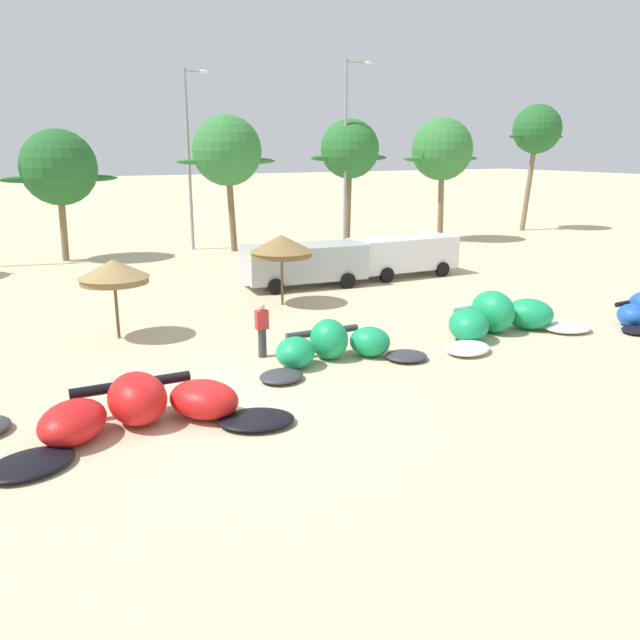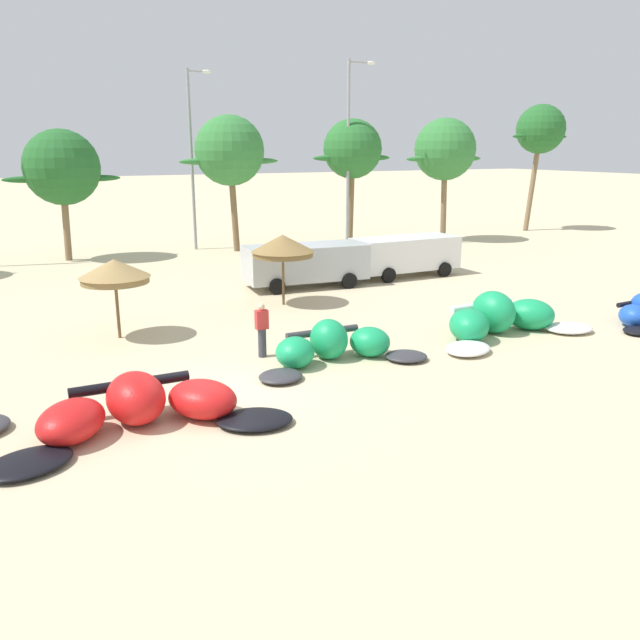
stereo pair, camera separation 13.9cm
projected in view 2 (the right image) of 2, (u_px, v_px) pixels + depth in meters
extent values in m
plane|color=beige|center=(220.00, 395.00, 16.05)|extent=(260.00, 260.00, 0.00)
ellipsoid|color=black|center=(28.00, 463.00, 12.38)|extent=(2.03, 1.77, 0.23)
ellipsoid|color=red|center=(71.00, 421.00, 13.49)|extent=(2.03, 2.13, 0.84)
ellipsoid|color=red|center=(136.00, 398.00, 14.37)|extent=(1.29, 1.72, 1.14)
ellipsoid|color=red|center=(202.00, 399.00, 14.70)|extent=(2.02, 2.13, 0.84)
ellipsoid|color=black|center=(255.00, 419.00, 14.35)|extent=(2.04, 1.79, 0.23)
cylinder|color=black|center=(130.00, 384.00, 14.85)|extent=(2.71, 0.27, 0.25)
cube|color=black|center=(137.00, 400.00, 14.22)|extent=(0.99, 0.62, 0.04)
ellipsoid|color=#333338|center=(281.00, 376.00, 17.05)|extent=(1.50, 1.41, 0.23)
ellipsoid|color=#199E5B|center=(295.00, 352.00, 17.98)|extent=(1.59, 1.62, 0.87)
ellipsoid|color=#199E5B|center=(329.00, 339.00, 18.70)|extent=(1.11, 1.24, 1.17)
ellipsoid|color=#199E5B|center=(370.00, 342.00, 18.98)|extent=(1.57, 1.61, 0.87)
ellipsoid|color=#333338|center=(406.00, 356.00, 18.68)|extent=(1.53, 1.45, 0.23)
cylinder|color=#333338|center=(322.00, 332.00, 19.05)|extent=(2.30, 0.27, 0.21)
cube|color=#333338|center=(331.00, 340.00, 18.60)|extent=(0.84, 0.46, 0.04)
ellipsoid|color=white|center=(468.00, 348.00, 19.32)|extent=(1.96, 1.77, 0.28)
ellipsoid|color=#199E5B|center=(469.00, 325.00, 20.41)|extent=(1.89, 2.01, 1.04)
ellipsoid|color=#199E5B|center=(493.00, 312.00, 21.32)|extent=(1.34, 1.67, 1.40)
ellipsoid|color=#199E5B|center=(530.00, 314.00, 21.74)|extent=(1.96, 2.02, 1.04)
ellipsoid|color=white|center=(569.00, 328.00, 21.51)|extent=(1.88, 1.64, 0.28)
cylinder|color=white|center=(481.00, 305.00, 21.75)|extent=(2.64, 0.40, 0.24)
cube|color=white|center=(497.00, 313.00, 21.18)|extent=(0.99, 0.63, 0.04)
ellipsoid|color=black|center=(638.00, 331.00, 21.33)|extent=(1.37, 1.27, 0.20)
ellipsoid|color=blue|center=(633.00, 316.00, 22.13)|extent=(1.37, 1.43, 0.76)
cylinder|color=black|center=(636.00, 302.00, 23.09)|extent=(1.95, 0.26, 0.18)
cylinder|color=brown|center=(117.00, 308.00, 20.63)|extent=(0.10, 0.10, 2.00)
cone|color=#9E7F4C|center=(114.00, 268.00, 20.30)|extent=(2.22, 2.22, 0.57)
cylinder|color=olive|center=(115.00, 280.00, 20.40)|extent=(2.11, 2.11, 0.20)
cylinder|color=brown|center=(283.00, 278.00, 25.02)|extent=(0.10, 0.10, 2.09)
cone|color=olive|center=(283.00, 243.00, 24.67)|extent=(2.44, 2.44, 0.65)
cylinder|color=brown|center=(283.00, 254.00, 24.78)|extent=(2.32, 2.32, 0.20)
cube|color=white|center=(405.00, 253.00, 30.71)|extent=(5.08, 2.04, 1.50)
cube|color=black|center=(380.00, 250.00, 30.03)|extent=(1.27, 2.00, 0.56)
cylinder|color=black|center=(388.00, 275.00, 29.34)|extent=(0.68, 0.24, 0.68)
cylinder|color=black|center=(365.00, 268.00, 31.09)|extent=(0.68, 0.24, 0.68)
cylinder|color=black|center=(444.00, 269.00, 30.71)|extent=(0.68, 0.24, 0.68)
cylinder|color=black|center=(419.00, 263.00, 32.47)|extent=(0.68, 0.24, 0.68)
cube|color=#B2B7BC|center=(305.00, 262.00, 28.29)|extent=(5.49, 2.61, 1.50)
cube|color=black|center=(273.00, 258.00, 27.72)|extent=(1.52, 2.17, 0.56)
cylinder|color=black|center=(277.00, 286.00, 26.97)|extent=(0.70, 0.31, 0.68)
cylinder|color=black|center=(263.00, 277.00, 28.86)|extent=(0.70, 0.31, 0.68)
cylinder|color=black|center=(349.00, 281.00, 28.12)|extent=(0.70, 0.31, 0.68)
cylinder|color=black|center=(331.00, 272.00, 30.01)|extent=(0.70, 0.31, 0.68)
cylinder|color=#383842|center=(262.00, 343.00, 18.90)|extent=(0.24, 0.24, 0.85)
cube|color=red|center=(262.00, 320.00, 18.72)|extent=(0.36, 0.22, 0.56)
sphere|color=beige|center=(261.00, 306.00, 18.62)|extent=(0.20, 0.20, 0.20)
cylinder|color=#7F6647|center=(66.00, 215.00, 34.61)|extent=(0.47, 0.36, 4.94)
sphere|color=#236028|center=(62.00, 167.00, 33.99)|extent=(3.96, 3.96, 3.96)
ellipsoid|color=#236028|center=(30.00, 179.00, 33.45)|extent=(2.77, 0.50, 0.36)
ellipsoid|color=#236028|center=(94.00, 178.00, 34.83)|extent=(2.77, 0.50, 0.36)
cylinder|color=brown|center=(233.00, 202.00, 37.57)|extent=(0.61, 0.36, 5.78)
sphere|color=#337A38|center=(230.00, 151.00, 36.77)|extent=(3.97, 3.97, 3.97)
ellipsoid|color=#337A38|center=(203.00, 162.00, 36.23)|extent=(2.78, 0.50, 0.36)
ellipsoid|color=#337A38|center=(256.00, 161.00, 37.61)|extent=(2.78, 0.50, 0.36)
cylinder|color=brown|center=(351.00, 198.00, 39.87)|extent=(0.48, 0.36, 5.86)
sphere|color=#286B2D|center=(352.00, 149.00, 39.14)|extent=(3.56, 3.56, 3.56)
ellipsoid|color=#286B2D|center=(332.00, 158.00, 38.66)|extent=(2.49, 0.50, 0.36)
ellipsoid|color=#286B2D|center=(372.00, 158.00, 39.90)|extent=(2.49, 0.50, 0.36)
cylinder|color=#7F6647|center=(444.00, 196.00, 41.70)|extent=(0.54, 0.36, 5.83)
sphere|color=#337A38|center=(445.00, 149.00, 40.90)|extent=(3.88, 3.88, 3.88)
ellipsoid|color=#337A38|center=(425.00, 159.00, 40.38)|extent=(2.72, 0.50, 0.36)
ellipsoid|color=#337A38|center=(464.00, 159.00, 41.73)|extent=(2.72, 0.50, 0.36)
cylinder|color=#7F6647|center=(533.00, 181.00, 47.03)|extent=(1.03, 0.36, 7.21)
sphere|color=#236028|center=(541.00, 129.00, 46.24)|extent=(3.45, 3.45, 3.45)
ellipsoid|color=#236028|center=(526.00, 136.00, 45.77)|extent=(2.42, 0.50, 0.36)
ellipsoid|color=#236028|center=(554.00, 137.00, 46.98)|extent=(2.42, 0.50, 0.36)
cylinder|color=gray|center=(192.00, 162.00, 37.68)|extent=(0.18, 0.18, 10.28)
cylinder|color=gray|center=(197.00, 71.00, 36.63)|extent=(1.12, 0.10, 0.10)
ellipsoid|color=silver|center=(206.00, 72.00, 36.88)|extent=(0.56, 0.24, 0.20)
cylinder|color=gray|center=(348.00, 157.00, 38.18)|extent=(0.18, 0.18, 10.84)
cylinder|color=gray|center=(360.00, 62.00, 37.14)|extent=(1.46, 0.10, 0.10)
ellipsoid|color=silver|center=(371.00, 63.00, 37.46)|extent=(0.56, 0.24, 0.20)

